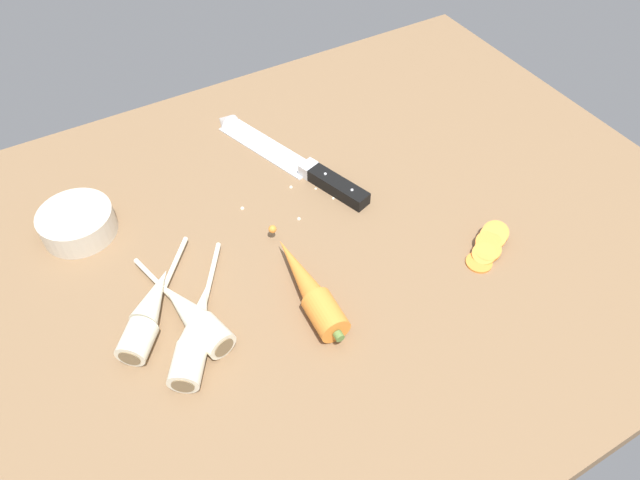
{
  "coord_description": "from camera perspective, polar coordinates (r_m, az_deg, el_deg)",
  "views": [
    {
      "loc": [
        -28.39,
        -51.41,
        65.35
      ],
      "look_at": [
        0.0,
        -2.0,
        1.5
      ],
      "focal_mm": 32.87,
      "sensor_mm": 36.0,
      "label": 1
    }
  ],
  "objects": [
    {
      "name": "parsnip_mid_left",
      "position": [
        0.8,
        -16.26,
        -6.86
      ],
      "size": [
        15.22,
        17.56,
        4.0
      ],
      "color": "silver",
      "rests_on": "ground_plane"
    },
    {
      "name": "whole_carrot",
      "position": [
        0.79,
        -1.1,
        -4.66
      ],
      "size": [
        4.98,
        21.8,
        4.2
      ],
      "color": "orange",
      "rests_on": "ground_plane"
    },
    {
      "name": "prep_bowl",
      "position": [
        0.94,
        -22.59,
        1.62
      ],
      "size": [
        11.0,
        11.0,
        4.0
      ],
      "color": "beige",
      "rests_on": "ground_plane"
    },
    {
      "name": "ground_plane",
      "position": [
        0.89,
        -0.64,
        -0.66
      ],
      "size": [
        120.0,
        90.0,
        4.0
      ],
      "primitive_type": "cube",
      "color": "brown"
    },
    {
      "name": "mince_crumbs",
      "position": [
        0.94,
        -1.64,
        4.61
      ],
      "size": [
        15.98,
        7.54,
        0.66
      ],
      "color": "beige",
      "rests_on": "ground_plane"
    },
    {
      "name": "parsnip_mid_right",
      "position": [
        0.77,
        -12.0,
        -8.75
      ],
      "size": [
        14.77,
        20.68,
        4.0
      ],
      "color": "silver",
      "rests_on": "ground_plane"
    },
    {
      "name": "parsnip_front",
      "position": [
        0.79,
        -12.33,
        -7.18
      ],
      "size": [
        7.28,
        20.59,
        4.0
      ],
      "color": "silver",
      "rests_on": "ground_plane"
    },
    {
      "name": "chefs_knife",
      "position": [
        1.01,
        -3.55,
        8.19
      ],
      "size": [
        13.94,
        34.05,
        4.18
      ],
      "color": "silver",
      "rests_on": "ground_plane"
    },
    {
      "name": "carrot_slice_stack",
      "position": [
        0.89,
        16.05,
        -0.57
      ],
      "size": [
        8.81,
        6.32,
        3.39
      ],
      "color": "orange",
      "rests_on": "ground_plane"
    }
  ]
}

